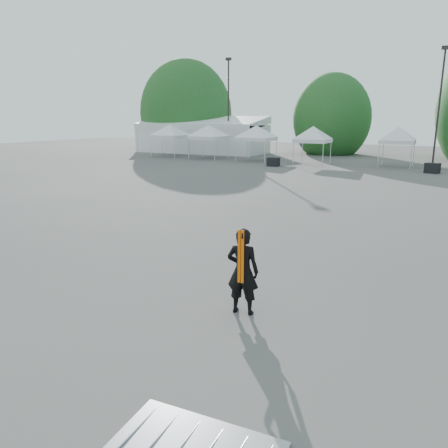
% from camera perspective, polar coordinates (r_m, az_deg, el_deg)
% --- Properties ---
extents(ground, '(120.00, 120.00, 0.00)m').
position_cam_1_polar(ground, '(11.96, 4.65, -6.22)').
color(ground, '#474442').
rests_on(ground, ground).
extents(marquee, '(15.00, 6.25, 4.23)m').
position_cam_1_polar(marquee, '(52.49, -2.91, 11.46)').
color(marquee, white).
rests_on(marquee, ground).
extents(light_pole_west, '(0.60, 0.25, 10.30)m').
position_cam_1_polar(light_pole_west, '(49.70, 0.58, 15.73)').
color(light_pole_west, black).
rests_on(light_pole_west, ground).
extents(light_pole_east, '(0.60, 0.25, 9.80)m').
position_cam_1_polar(light_pole_east, '(42.45, 26.35, 14.34)').
color(light_pole_east, black).
rests_on(light_pole_east, ground).
extents(tree_far_w, '(4.80, 4.80, 7.30)m').
position_cam_1_polar(tree_far_w, '(57.08, -4.98, 14.19)').
color(tree_far_w, '#382314').
rests_on(tree_far_w, ground).
extents(tree_mid_w, '(4.16, 4.16, 6.33)m').
position_cam_1_polar(tree_mid_w, '(51.87, 13.89, 13.23)').
color(tree_mid_w, '#382314').
rests_on(tree_mid_w, ground).
extents(tent_a, '(4.44, 4.44, 3.88)m').
position_cam_1_polar(tent_a, '(47.51, -7.07, 12.45)').
color(tent_a, silver).
rests_on(tent_a, ground).
extents(tent_b, '(4.50, 4.50, 3.88)m').
position_cam_1_polar(tent_b, '(44.81, -2.04, 12.47)').
color(tent_b, silver).
rests_on(tent_b, ground).
extents(tent_c, '(4.48, 4.48, 3.88)m').
position_cam_1_polar(tent_c, '(42.13, 4.26, 12.35)').
color(tent_c, silver).
rests_on(tent_c, ground).
extents(tent_d, '(3.96, 3.96, 3.88)m').
position_cam_1_polar(tent_d, '(39.41, 11.58, 12.02)').
color(tent_d, silver).
rests_on(tent_d, ground).
extents(tent_e, '(3.80, 3.80, 3.88)m').
position_cam_1_polar(tent_e, '(39.56, 21.85, 11.34)').
color(tent_e, silver).
rests_on(tent_e, ground).
extents(man, '(0.74, 0.54, 1.88)m').
position_cam_1_polar(man, '(9.21, 2.46, -6.16)').
color(man, black).
rests_on(man, ground).
extents(barrier_mid, '(2.18, 1.17, 0.07)m').
position_cam_1_polar(barrier_mid, '(6.21, -3.45, -26.95)').
color(barrier_mid, '#979A9E').
rests_on(barrier_mid, ground).
extents(crate_west, '(0.99, 0.78, 0.74)m').
position_cam_1_polar(crate_west, '(37.83, 6.46, 8.07)').
color(crate_west, black).
rests_on(crate_west, ground).
extents(crate_mid, '(1.15, 1.01, 0.76)m').
position_cam_1_polar(crate_mid, '(36.34, 25.56, 6.60)').
color(crate_mid, black).
rests_on(crate_mid, ground).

